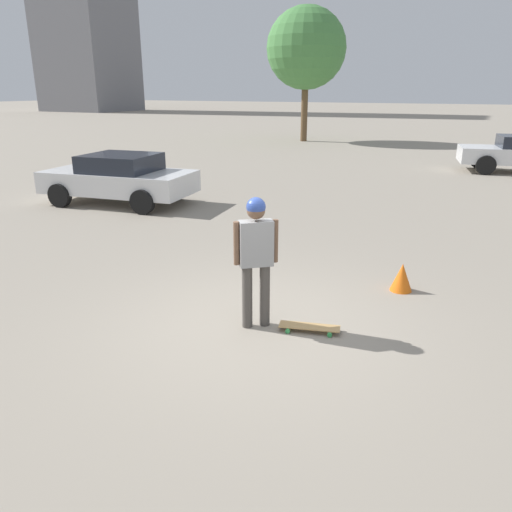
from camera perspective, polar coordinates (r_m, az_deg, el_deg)
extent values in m
plane|color=gray|center=(6.93, 0.00, -7.93)|extent=(220.00, 220.00, 0.00)
cylinder|color=#4C4742|center=(6.72, -1.01, -4.67)|extent=(0.14, 0.14, 0.88)
cylinder|color=#4C4742|center=(6.77, 1.00, -4.50)|extent=(0.14, 0.14, 0.88)
cube|color=#999999|center=(6.49, 0.00, 1.46)|extent=(0.43, 0.47, 0.61)
cylinder|color=brown|center=(6.44, -2.25, 1.44)|extent=(0.08, 0.08, 0.57)
cylinder|color=brown|center=(6.54, 2.22, 1.72)|extent=(0.08, 0.08, 0.57)
sphere|color=brown|center=(6.37, 0.00, 5.26)|extent=(0.24, 0.24, 0.24)
sphere|color=#2D4799|center=(6.36, 0.00, 5.62)|extent=(0.25, 0.25, 0.25)
cube|color=tan|center=(6.78, 6.13, -8.00)|extent=(0.40, 0.84, 0.01)
cylinder|color=green|center=(6.72, 3.65, -8.56)|extent=(0.04, 0.07, 0.06)
cylinder|color=green|center=(6.93, 3.92, -7.67)|extent=(0.04, 0.07, 0.06)
cylinder|color=green|center=(6.68, 8.40, -8.92)|extent=(0.04, 0.07, 0.06)
cylinder|color=green|center=(6.89, 8.53, -8.01)|extent=(0.04, 0.07, 0.06)
cube|color=silver|center=(14.63, -15.38, 8.21)|extent=(2.39, 4.34, 0.59)
cube|color=#1E232D|center=(14.49, -15.22, 10.24)|extent=(1.92, 2.06, 0.46)
cylinder|color=black|center=(14.71, -21.52, 6.46)|extent=(0.28, 0.67, 0.65)
cylinder|color=black|center=(16.17, -17.28, 7.91)|extent=(0.28, 0.67, 0.65)
cylinder|color=black|center=(13.22, -12.85, 6.05)|extent=(0.28, 0.67, 0.65)
cylinder|color=black|center=(14.83, -9.10, 7.61)|extent=(0.28, 0.67, 0.65)
cylinder|color=black|center=(20.87, 24.78, 9.40)|extent=(0.33, 0.74, 0.72)
cylinder|color=black|center=(22.64, 24.08, 10.09)|extent=(0.33, 0.74, 0.72)
cylinder|color=brown|center=(31.64, 5.55, 16.27)|extent=(0.39, 0.39, 3.69)
sphere|color=#478442|center=(31.70, 5.76, 22.56)|extent=(4.67, 4.67, 4.67)
cone|color=orange|center=(8.32, 16.32, -2.34)|extent=(0.35, 0.35, 0.45)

